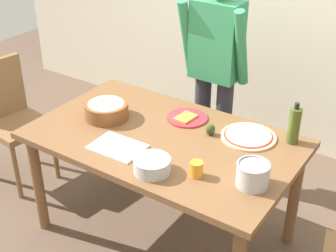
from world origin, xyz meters
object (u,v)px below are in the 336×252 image
(olive_oil_bottle, at_px, (294,125))
(steel_pot, at_px, (253,174))
(popcorn_bowl, at_px, (107,109))
(cutting_board_white, at_px, (118,147))
(cup_orange, at_px, (196,169))
(chair_wooden_left, at_px, (12,115))
(plate_with_slice, at_px, (187,118))
(dining_table, at_px, (163,149))
(pizza_raw_on_board, at_px, (248,136))
(avocado, at_px, (210,130))
(person_cook, at_px, (215,66))
(mixing_bowl_steel, at_px, (152,165))

(olive_oil_bottle, xyz_separation_m, steel_pot, (-0.01, -0.51, -0.05))
(popcorn_bowl, bearing_deg, cutting_board_white, -40.88)
(cup_orange, bearing_deg, chair_wooden_left, 174.57)
(chair_wooden_left, xyz_separation_m, popcorn_bowl, (0.88, 0.07, 0.28))
(steel_pot, bearing_deg, plate_with_slice, 147.61)
(dining_table, distance_m, chair_wooden_left, 1.33)
(pizza_raw_on_board, distance_m, popcorn_bowl, 0.91)
(steel_pot, xyz_separation_m, avocado, (-0.42, 0.32, -0.03))
(dining_table, height_order, avocado, avocado)
(pizza_raw_on_board, height_order, plate_with_slice, plate_with_slice)
(person_cook, xyz_separation_m, avocado, (0.30, -0.58, -0.14))
(dining_table, height_order, cutting_board_white, cutting_board_white)
(avocado, bearing_deg, plate_with_slice, 157.97)
(chair_wooden_left, bearing_deg, person_cook, 33.60)
(person_cook, xyz_separation_m, olive_oil_bottle, (0.74, -0.39, -0.07))
(plate_with_slice, distance_m, mixing_bowl_steel, 0.62)
(plate_with_slice, relative_size, cutting_board_white, 0.87)
(chair_wooden_left, bearing_deg, avocado, 9.21)
(dining_table, height_order, popcorn_bowl, popcorn_bowl)
(plate_with_slice, xyz_separation_m, cutting_board_white, (-0.15, -0.52, -0.00))
(person_cook, bearing_deg, steel_pot, -51.26)
(person_cook, distance_m, avocado, 0.67)
(pizza_raw_on_board, bearing_deg, cutting_board_white, -137.60)
(chair_wooden_left, bearing_deg, mixing_bowl_steel, -9.96)
(olive_oil_bottle, bearing_deg, pizza_raw_on_board, -157.55)
(person_cook, xyz_separation_m, plate_with_slice, (0.08, -0.49, -0.17))
(cutting_board_white, bearing_deg, mixing_bowl_steel, -14.81)
(olive_oil_bottle, bearing_deg, avocado, -156.28)
(steel_pot, bearing_deg, chair_wooden_left, 177.97)
(dining_table, xyz_separation_m, chair_wooden_left, (-1.32, -0.07, -0.13))
(chair_wooden_left, height_order, mixing_bowl_steel, chair_wooden_left)
(mixing_bowl_steel, xyz_separation_m, cutting_board_white, (-0.30, 0.08, -0.03))
(person_cook, xyz_separation_m, chair_wooden_left, (-1.25, -0.83, -0.40))
(person_cook, height_order, popcorn_bowl, person_cook)
(cup_orange, bearing_deg, olive_oil_bottle, 64.17)
(olive_oil_bottle, bearing_deg, steel_pot, -91.67)
(person_cook, xyz_separation_m, popcorn_bowl, (-0.36, -0.76, -0.12))
(pizza_raw_on_board, height_order, cutting_board_white, pizza_raw_on_board)
(person_cook, distance_m, cup_orange, 1.09)
(person_cook, height_order, pizza_raw_on_board, person_cook)
(plate_with_slice, bearing_deg, steel_pot, -32.39)
(pizza_raw_on_board, distance_m, plate_with_slice, 0.43)
(person_cook, relative_size, chair_wooden_left, 1.71)
(popcorn_bowl, relative_size, steel_pot, 1.61)
(pizza_raw_on_board, distance_m, steel_pot, 0.47)
(pizza_raw_on_board, distance_m, mixing_bowl_steel, 0.66)
(person_cook, bearing_deg, avocado, -62.91)
(person_cook, distance_m, pizza_raw_on_board, 0.72)
(olive_oil_bottle, height_order, cup_orange, olive_oil_bottle)
(plate_with_slice, bearing_deg, popcorn_bowl, -148.92)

